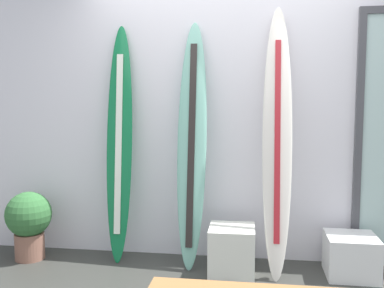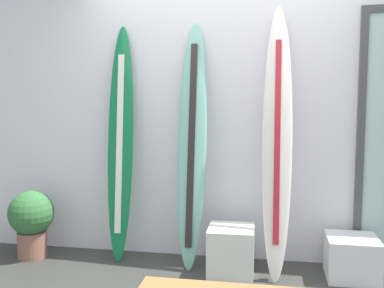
# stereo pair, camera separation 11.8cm
# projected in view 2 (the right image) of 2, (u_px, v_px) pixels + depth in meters

# --- Properties ---
(wall_back) EXTENTS (7.20, 0.20, 2.80)m
(wall_back) POSITION_uv_depth(u_px,v_px,m) (228.00, 103.00, 3.97)
(wall_back) COLOR white
(wall_back) RESTS_ON ground
(surfboard_emerald) EXTENTS (0.24, 0.33, 2.09)m
(surfboard_emerald) POSITION_uv_depth(u_px,v_px,m) (120.00, 145.00, 3.90)
(surfboard_emerald) COLOR #13723F
(surfboard_emerald) RESTS_ON ground
(surfboard_seafoam) EXTENTS (0.26, 0.41, 2.11)m
(surfboard_seafoam) POSITION_uv_depth(u_px,v_px,m) (192.00, 144.00, 3.74)
(surfboard_seafoam) COLOR #7CC0AC
(surfboard_seafoam) RESTS_ON ground
(surfboard_ivory) EXTENTS (0.24, 0.52, 2.22)m
(surfboard_ivory) POSITION_uv_depth(u_px,v_px,m) (277.00, 142.00, 3.55)
(surfboard_ivory) COLOR white
(surfboard_ivory) RESTS_ON ground
(display_block_left) EXTENTS (0.40, 0.40, 0.34)m
(display_block_left) POSITION_uv_depth(u_px,v_px,m) (352.00, 258.00, 3.53)
(display_block_left) COLOR white
(display_block_left) RESTS_ON ground
(display_block_center) EXTENTS (0.38, 0.38, 0.40)m
(display_block_center) POSITION_uv_depth(u_px,v_px,m) (231.00, 251.00, 3.60)
(display_block_center) COLOR white
(display_block_center) RESTS_ON ground
(potted_plant) EXTENTS (0.41, 0.41, 0.61)m
(potted_plant) POSITION_uv_depth(u_px,v_px,m) (31.00, 219.00, 3.98)
(potted_plant) COLOR #8B5D4C
(potted_plant) RESTS_ON ground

